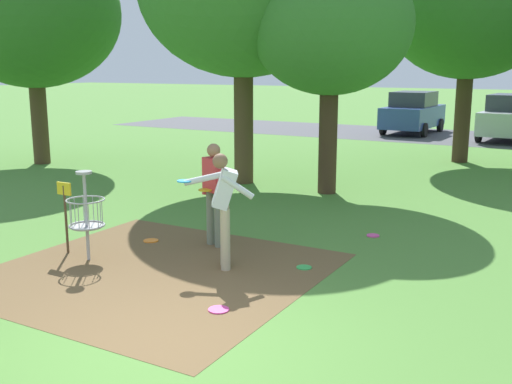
# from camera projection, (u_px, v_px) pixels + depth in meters

# --- Properties ---
(ground_plane) EXTENTS (160.00, 160.00, 0.00)m
(ground_plane) POSITION_uv_depth(u_px,v_px,m) (162.00, 352.00, 6.31)
(ground_plane) COLOR #518438
(dirt_tee_pad) EXTENTS (4.52, 4.43, 0.01)m
(dirt_tee_pad) POSITION_uv_depth(u_px,v_px,m) (155.00, 271.00, 8.78)
(dirt_tee_pad) COLOR brown
(dirt_tee_pad) RESTS_ON ground
(disc_golf_basket) EXTENTS (0.98, 0.58, 1.39)m
(disc_golf_basket) POSITION_uv_depth(u_px,v_px,m) (84.00, 212.00, 9.20)
(disc_golf_basket) COLOR #9E9EA3
(disc_golf_basket) RESTS_ON ground
(player_waiting_left) EXTENTS (0.50, 0.44, 1.71)m
(player_waiting_left) POSITION_uv_depth(u_px,v_px,m) (214.00, 189.00, 9.87)
(player_waiting_left) COLOR slate
(player_waiting_left) RESTS_ON ground
(player_waiting_right) EXTENTS (1.14, 0.56, 1.71)m
(player_waiting_right) POSITION_uv_depth(u_px,v_px,m) (224.00, 203.00, 8.76)
(player_waiting_right) COLOR tan
(player_waiting_right) RESTS_ON ground
(frisbee_near_basket) EXTENTS (0.25, 0.25, 0.02)m
(frisbee_near_basket) POSITION_uv_depth(u_px,v_px,m) (151.00, 241.00, 10.31)
(frisbee_near_basket) COLOR orange
(frisbee_near_basket) RESTS_ON ground
(frisbee_mid_grass) EXTENTS (0.26, 0.26, 0.02)m
(frisbee_mid_grass) POSITION_uv_depth(u_px,v_px,m) (219.00, 310.00, 7.38)
(frisbee_mid_grass) COLOR #E53D99
(frisbee_mid_grass) RESTS_ON ground
(frisbee_far_left) EXTENTS (0.22, 0.22, 0.02)m
(frisbee_far_left) POSITION_uv_depth(u_px,v_px,m) (373.00, 235.00, 10.62)
(frisbee_far_left) COLOR #E53D99
(frisbee_far_left) RESTS_ON ground
(frisbee_far_right) EXTENTS (0.23, 0.23, 0.02)m
(frisbee_far_right) POSITION_uv_depth(u_px,v_px,m) (304.00, 267.00, 8.93)
(frisbee_far_right) COLOR green
(frisbee_far_right) RESTS_ON ground
(tree_near_left) EXTENTS (3.69, 3.69, 5.41)m
(tree_near_left) POSITION_uv_depth(u_px,v_px,m) (331.00, 26.00, 13.50)
(tree_near_left) COLOR #422D1E
(tree_near_left) RESTS_ON ground
(tree_mid_right) EXTENTS (5.05, 5.05, 6.83)m
(tree_mid_right) POSITION_uv_depth(u_px,v_px,m) (470.00, 7.00, 17.95)
(tree_mid_right) COLOR #422D1E
(tree_mid_right) RESTS_ON ground
(tree_far_center) EXTENTS (5.18, 5.18, 6.69)m
(tree_far_center) POSITION_uv_depth(u_px,v_px,m) (32.00, 13.00, 17.70)
(tree_far_center) COLOR #4C3823
(tree_far_center) RESTS_ON ground
(parking_lot_strip) EXTENTS (36.00, 6.00, 0.01)m
(parking_lot_strip) POSITION_uv_depth(u_px,v_px,m) (493.00, 139.00, 24.78)
(parking_lot_strip) COLOR #4C4C51
(parking_lot_strip) RESTS_ON ground
(parked_car_leftmost) EXTENTS (2.06, 4.24, 1.84)m
(parked_car_leftmost) POSITION_uv_depth(u_px,v_px,m) (413.00, 113.00, 26.83)
(parked_car_leftmost) COLOR #2D4784
(parked_car_leftmost) RESTS_ON ground
(parked_car_center_left) EXTENTS (2.17, 4.30, 1.84)m
(parked_car_center_left) POSITION_uv_depth(u_px,v_px,m) (511.00, 117.00, 24.21)
(parked_car_center_left) COLOR #B2B7BC
(parked_car_center_left) RESTS_ON ground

